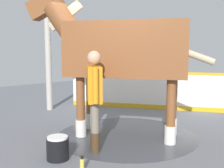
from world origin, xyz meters
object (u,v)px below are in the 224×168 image
at_px(horse, 121,51).
at_px(bottle_shampoo, 82,164).
at_px(wash_bucket, 58,148).
at_px(bottle_spray, 60,145).
at_px(handler, 94,94).

bearing_deg(horse, bottle_shampoo, 84.66).
relative_size(wash_bucket, bottle_spray, 1.66).
relative_size(handler, wash_bucket, 4.57).
bearing_deg(wash_bucket, horse, -169.22).
bearing_deg(handler, bottle_shampoo, -106.35).
bearing_deg(bottle_shampoo, bottle_spray, -98.28).
distance_m(bottle_shampoo, bottle_spray, 0.84).
height_order(horse, bottle_spray, horse).
height_order(bottle_shampoo, bottle_spray, bottle_spray).
bearing_deg(bottle_shampoo, horse, -149.59).
distance_m(wash_bucket, bottle_spray, 0.33).
bearing_deg(bottle_spray, horse, -179.22).
height_order(horse, wash_bucket, horse).
height_order(handler, wash_bucket, handler).
distance_m(horse, bottle_spray, 2.01).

